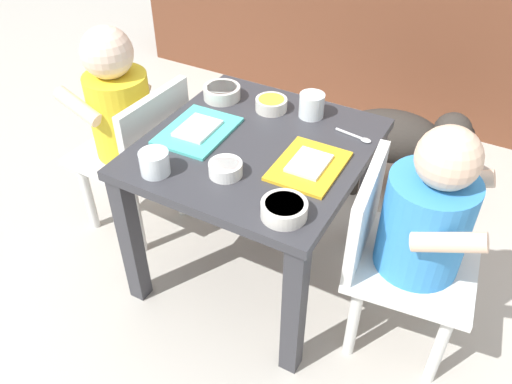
# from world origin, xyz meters

# --- Properties ---
(ground_plane) EXTENTS (7.00, 7.00, 0.00)m
(ground_plane) POSITION_xyz_m (0.00, 0.00, 0.00)
(ground_plane) COLOR #B2ADA3
(dining_table) EXTENTS (0.53, 0.55, 0.44)m
(dining_table) POSITION_xyz_m (0.00, 0.00, 0.36)
(dining_table) COLOR #333338
(dining_table) RESTS_ON ground
(seated_child_left) EXTENTS (0.29, 0.29, 0.65)m
(seated_child_left) POSITION_xyz_m (-0.42, -0.00, 0.40)
(seated_child_left) COLOR silver
(seated_child_left) RESTS_ON ground
(seated_child_right) EXTENTS (0.31, 0.31, 0.63)m
(seated_child_right) POSITION_xyz_m (0.42, -0.03, 0.39)
(seated_child_right) COLOR silver
(seated_child_right) RESTS_ON ground
(dog) EXTENTS (0.44, 0.28, 0.31)m
(dog) POSITION_xyz_m (0.22, 0.56, 0.21)
(dog) COLOR #332D28
(dog) RESTS_ON ground
(food_tray_left) EXTENTS (0.16, 0.21, 0.02)m
(food_tray_left) POSITION_xyz_m (-0.15, -0.03, 0.44)
(food_tray_left) COLOR #4CC6BC
(food_tray_left) RESTS_ON dining_table
(food_tray_right) EXTENTS (0.15, 0.19, 0.02)m
(food_tray_right) POSITION_xyz_m (0.15, -0.03, 0.44)
(food_tray_right) COLOR gold
(food_tray_right) RESTS_ON dining_table
(water_cup_left) EXTENTS (0.07, 0.07, 0.06)m
(water_cup_left) POSITION_xyz_m (0.06, 0.18, 0.47)
(water_cup_left) COLOR white
(water_cup_left) RESTS_ON dining_table
(water_cup_right) EXTENTS (0.07, 0.07, 0.06)m
(water_cup_right) POSITION_xyz_m (-0.14, -0.21, 0.46)
(water_cup_right) COLOR white
(water_cup_right) RESTS_ON dining_table
(cereal_bowl_right_side) EXTENTS (0.08, 0.08, 0.03)m
(cereal_bowl_right_side) POSITION_xyz_m (0.00, -0.14, 0.45)
(cereal_bowl_right_side) COLOR white
(cereal_bowl_right_side) RESTS_ON dining_table
(veggie_bowl_near) EXTENTS (0.10, 0.10, 0.03)m
(veggie_bowl_near) POSITION_xyz_m (0.18, -0.20, 0.46)
(veggie_bowl_near) COLOR silver
(veggie_bowl_near) RESTS_ON dining_table
(cereal_bowl_left_side) EXTENTS (0.10, 0.10, 0.04)m
(cereal_bowl_left_side) POSITION_xyz_m (-0.19, 0.15, 0.46)
(cereal_bowl_left_side) COLOR silver
(cereal_bowl_left_side) RESTS_ON dining_table
(veggie_bowl_far) EXTENTS (0.08, 0.08, 0.03)m
(veggie_bowl_far) POSITION_xyz_m (-0.04, 0.16, 0.46)
(veggie_bowl_far) COLOR silver
(veggie_bowl_far) RESTS_ON dining_table
(spoon_by_left_tray) EXTENTS (0.10, 0.03, 0.01)m
(spoon_by_left_tray) POSITION_xyz_m (0.21, 0.14, 0.44)
(spoon_by_left_tray) COLOR silver
(spoon_by_left_tray) RESTS_ON dining_table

